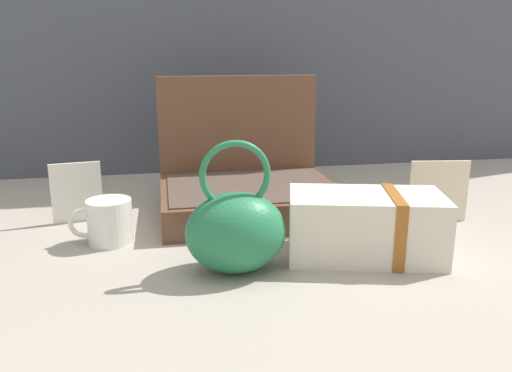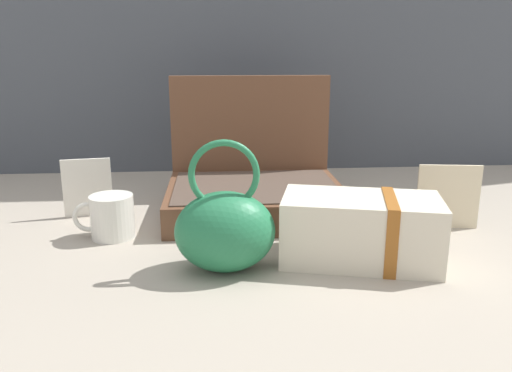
# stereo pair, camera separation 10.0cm
# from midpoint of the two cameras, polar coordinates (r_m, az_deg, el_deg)

# --- Properties ---
(ground_plane) EXTENTS (6.00, 6.00, 0.00)m
(ground_plane) POSITION_cam_midpoint_polar(r_m,az_deg,el_deg) (1.05, 2.15, -5.08)
(ground_plane) COLOR #9E9384
(open_suitcase) EXTENTS (0.39, 0.34, 0.30)m
(open_suitcase) POSITION_cam_midpoint_polar(r_m,az_deg,el_deg) (1.18, 2.23, 0.38)
(open_suitcase) COLOR brown
(open_suitcase) RESTS_ON ground_plane
(teal_pouch_handbag) EXTENTS (0.17, 0.12, 0.22)m
(teal_pouch_handbag) POSITION_cam_midpoint_polar(r_m,az_deg,el_deg) (0.84, -0.11, -4.90)
(teal_pouch_handbag) COLOR #237247
(teal_pouch_handbag) RESTS_ON ground_plane
(cream_toiletry_bag) EXTENTS (0.29, 0.20, 0.12)m
(cream_toiletry_bag) POSITION_cam_midpoint_polar(r_m,az_deg,el_deg) (0.92, 14.95, -4.79)
(cream_toiletry_bag) COLOR beige
(cream_toiletry_bag) RESTS_ON ground_plane
(coffee_mug) EXTENTS (0.12, 0.08, 0.09)m
(coffee_mug) POSITION_cam_midpoint_polar(r_m,az_deg,el_deg) (1.03, -13.29, -3.40)
(coffee_mug) COLOR silver
(coffee_mug) RESTS_ON ground_plane
(info_card_left) EXTENTS (0.13, 0.02, 0.13)m
(info_card_left) POSITION_cam_midpoint_polar(r_m,az_deg,el_deg) (1.14, 23.15, -1.15)
(info_card_left) COLOR beige
(info_card_left) RESTS_ON ground_plane
(poster_card_right) EXTENTS (0.10, 0.02, 0.13)m
(poster_card_right) POSITION_cam_midpoint_polar(r_m,az_deg,el_deg) (1.17, -16.10, -0.22)
(poster_card_right) COLOR silver
(poster_card_right) RESTS_ON ground_plane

